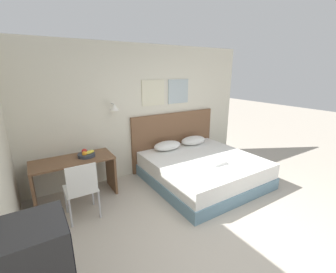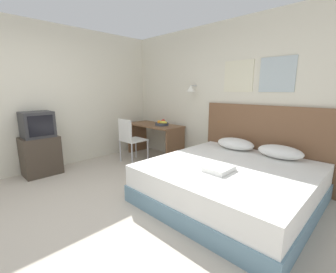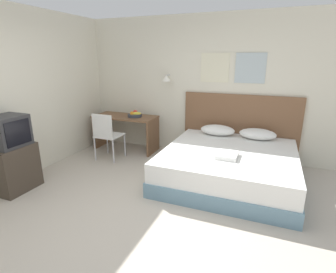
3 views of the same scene
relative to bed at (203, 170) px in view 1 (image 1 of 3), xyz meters
name	(u,v)px [view 1 (image 1 of 3)]	position (x,y,z in m)	size (l,w,h in m)	color
ground_plane	(236,252)	(-0.87, -1.64, -0.25)	(24.00, 24.00, 0.00)	#B2A899
wall_back	(138,112)	(-0.87, 1.09, 1.08)	(5.27, 0.31, 2.65)	beige
bed	(203,170)	(0.00, 0.00, 0.00)	(2.00, 2.01, 0.50)	#66899E
headboard	(174,139)	(0.00, 1.03, 0.37)	(2.12, 0.06, 1.23)	brown
pillow_left	(167,146)	(-0.35, 0.77, 0.35)	(0.62, 0.37, 0.19)	white
pillow_right	(193,140)	(0.35, 0.77, 0.35)	(0.62, 0.37, 0.19)	white
folded_towel_near_foot	(215,161)	(0.01, -0.30, 0.28)	(0.29, 0.34, 0.06)	white
desk	(74,171)	(-2.26, 0.70, 0.27)	(1.30, 0.58, 0.72)	brown
desk_chair	(82,187)	(-2.28, 0.02, 0.29)	(0.45, 0.45, 0.90)	white
fruit_bowl	(86,154)	(-2.04, 0.70, 0.52)	(0.29, 0.29, 0.13)	#333842
television	(38,250)	(-2.86, -1.46, 0.64)	(0.43, 0.47, 0.44)	#2D2D30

